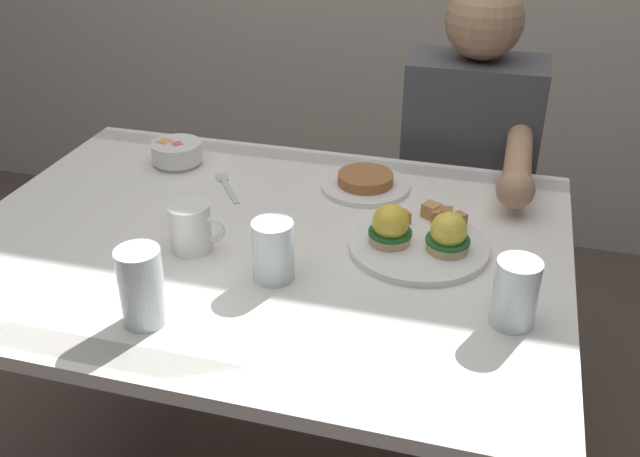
# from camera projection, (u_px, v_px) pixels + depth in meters

# --- Properties ---
(dining_table) EXTENTS (1.20, 0.90, 0.74)m
(dining_table) POSITION_uv_depth(u_px,v_px,m) (262.00, 282.00, 1.47)
(dining_table) COLOR white
(dining_table) RESTS_ON ground_plane
(eggs_benedict_plate) EXTENTS (0.27, 0.27, 0.09)m
(eggs_benedict_plate) POSITION_uv_depth(u_px,v_px,m) (419.00, 237.00, 1.37)
(eggs_benedict_plate) COLOR white
(eggs_benedict_plate) RESTS_ON dining_table
(fruit_bowl) EXTENTS (0.12, 0.12, 0.06)m
(fruit_bowl) POSITION_uv_depth(u_px,v_px,m) (177.00, 153.00, 1.71)
(fruit_bowl) COLOR white
(fruit_bowl) RESTS_ON dining_table
(coffee_mug) EXTENTS (0.11, 0.08, 0.09)m
(coffee_mug) POSITION_uv_depth(u_px,v_px,m) (191.00, 226.00, 1.36)
(coffee_mug) COLOR white
(coffee_mug) RESTS_ON dining_table
(fork) EXTENTS (0.11, 0.14, 0.00)m
(fork) POSITION_uv_depth(u_px,v_px,m) (227.00, 186.00, 1.61)
(fork) COLOR silver
(fork) RESTS_ON dining_table
(water_glass_near) EXTENTS (0.07, 0.07, 0.14)m
(water_glass_near) POSITION_uv_depth(u_px,v_px,m) (142.00, 291.00, 1.15)
(water_glass_near) COLOR silver
(water_glass_near) RESTS_ON dining_table
(water_glass_far) EXTENTS (0.07, 0.07, 0.12)m
(water_glass_far) POSITION_uv_depth(u_px,v_px,m) (515.00, 295.00, 1.15)
(water_glass_far) COLOR silver
(water_glass_far) RESTS_ON dining_table
(water_glass_extra) EXTENTS (0.07, 0.07, 0.11)m
(water_glass_extra) POSITION_uv_depth(u_px,v_px,m) (273.00, 253.00, 1.27)
(water_glass_extra) COLOR silver
(water_glass_extra) RESTS_ON dining_table
(side_plate) EXTENTS (0.20, 0.20, 0.04)m
(side_plate) POSITION_uv_depth(u_px,v_px,m) (365.00, 183.00, 1.60)
(side_plate) COLOR white
(side_plate) RESTS_ON dining_table
(diner_person) EXTENTS (0.34, 0.54, 1.14)m
(diner_person) POSITION_uv_depth(u_px,v_px,m) (468.00, 175.00, 1.88)
(diner_person) COLOR #33333D
(diner_person) RESTS_ON ground_plane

